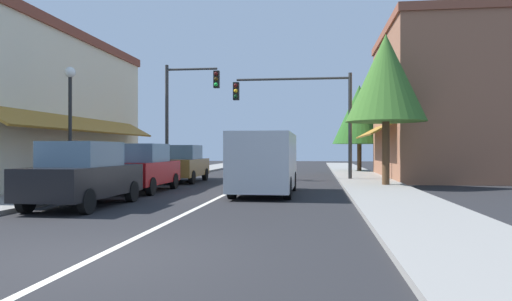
% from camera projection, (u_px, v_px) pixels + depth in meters
% --- Properties ---
extents(ground_plane, '(80.00, 80.00, 0.00)m').
position_uv_depth(ground_plane, '(256.00, 179.00, 24.57)').
color(ground_plane, black).
extents(sidewalk_left, '(2.60, 56.00, 0.12)m').
position_uv_depth(sidewalk_left, '(154.00, 178.00, 25.28)').
color(sidewalk_left, gray).
rests_on(sidewalk_left, ground).
extents(sidewalk_right, '(2.60, 56.00, 0.12)m').
position_uv_depth(sidewalk_right, '(363.00, 179.00, 23.87)').
color(sidewalk_right, gray).
rests_on(sidewalk_right, ground).
extents(lane_center_stripe, '(0.14, 52.00, 0.01)m').
position_uv_depth(lane_center_stripe, '(256.00, 179.00, 24.57)').
color(lane_center_stripe, silver).
rests_on(lane_center_stripe, ground).
extents(storefront_left_block, '(6.91, 14.20, 6.60)m').
position_uv_depth(storefront_left_block, '(12.00, 108.00, 19.84)').
color(storefront_left_block, beige).
rests_on(storefront_left_block, ground).
extents(storefront_right_block, '(6.60, 10.20, 8.05)m').
position_uv_depth(storefront_right_block, '(435.00, 104.00, 25.34)').
color(storefront_right_block, '#8E5B42').
rests_on(storefront_right_block, ground).
extents(parked_car_nearest_left, '(1.82, 4.12, 1.77)m').
position_uv_depth(parked_car_nearest_left, '(83.00, 175.00, 12.72)').
color(parked_car_nearest_left, black).
rests_on(parked_car_nearest_left, ground).
extents(parked_car_second_left, '(1.82, 4.12, 1.77)m').
position_uv_depth(parked_car_second_left, '(142.00, 168.00, 17.38)').
color(parked_car_second_left, maroon).
rests_on(parked_car_second_left, ground).
extents(parked_car_third_left, '(1.84, 4.13, 1.77)m').
position_uv_depth(parked_car_third_left, '(183.00, 164.00, 22.52)').
color(parked_car_third_left, brown).
rests_on(parked_car_third_left, ground).
extents(van_in_lane, '(2.01, 5.18, 2.12)m').
position_uv_depth(van_in_lane, '(265.00, 161.00, 16.41)').
color(van_in_lane, '#B2B7BC').
rests_on(van_in_lane, ground).
extents(traffic_signal_mast_arm, '(5.95, 0.50, 5.37)m').
position_uv_depth(traffic_signal_mast_arm, '(307.00, 106.00, 23.59)').
color(traffic_signal_mast_arm, '#333333').
rests_on(traffic_signal_mast_arm, ground).
extents(traffic_signal_left_corner, '(2.99, 0.50, 6.08)m').
position_uv_depth(traffic_signal_left_corner, '(183.00, 104.00, 25.02)').
color(traffic_signal_left_corner, '#333333').
rests_on(traffic_signal_left_corner, ground).
extents(street_lamp_left_near, '(0.36, 0.36, 4.37)m').
position_uv_depth(street_lamp_left_near, '(70.00, 108.00, 16.00)').
color(street_lamp_left_near, black).
rests_on(street_lamp_left_near, ground).
extents(tree_right_near, '(3.28, 3.28, 6.31)m').
position_uv_depth(tree_right_near, '(386.00, 78.00, 19.33)').
color(tree_right_near, '#4C331E').
rests_on(tree_right_near, ground).
extents(tree_right_far, '(3.65, 3.65, 5.98)m').
position_uv_depth(tree_right_far, '(359.00, 115.00, 32.22)').
color(tree_right_far, '#4C331E').
rests_on(tree_right_far, ground).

